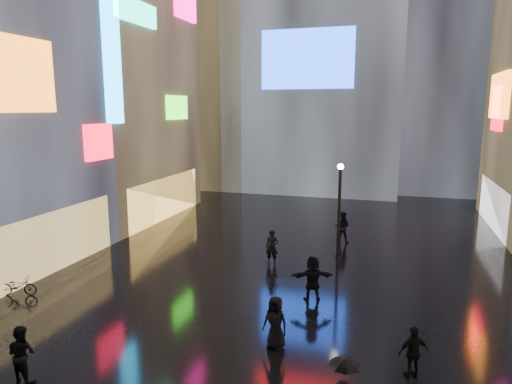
% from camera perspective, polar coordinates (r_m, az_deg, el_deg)
% --- Properties ---
extents(ground, '(140.00, 140.00, 0.00)m').
position_cam_1_polar(ground, '(24.66, 5.46, -8.22)').
color(ground, black).
rests_on(ground, ground).
extents(building_left_far, '(10.28, 12.00, 22.00)m').
position_cam_1_polar(building_left_far, '(35.59, -19.05, 14.91)').
color(building_left_far, black).
rests_on(building_left_far, ground).
extents(tower_flank_right, '(12.00, 12.00, 34.00)m').
position_cam_1_polar(tower_flank_right, '(49.97, 23.21, 20.17)').
color(tower_flank_right, black).
rests_on(tower_flank_right, ground).
extents(tower_flank_left, '(10.00, 10.00, 26.00)m').
position_cam_1_polar(tower_flank_left, '(48.87, -5.74, 16.42)').
color(tower_flank_left, black).
rests_on(tower_flank_left, ground).
extents(lamp_far, '(0.30, 0.30, 5.20)m').
position_cam_1_polar(lamp_far, '(23.08, 10.35, -2.06)').
color(lamp_far, black).
rests_on(lamp_far, ground).
extents(pedestrian_1, '(0.88, 0.71, 1.73)m').
position_cam_1_polar(pedestrian_1, '(15.58, -27.24, -17.55)').
color(pedestrian_1, black).
rests_on(pedestrian_1, ground).
extents(pedestrian_3, '(1.01, 0.77, 1.60)m').
position_cam_1_polar(pedestrian_3, '(14.98, 19.09, -18.36)').
color(pedestrian_3, black).
rests_on(pedestrian_3, ground).
extents(pedestrian_4, '(0.99, 0.77, 1.79)m').
position_cam_1_polar(pedestrian_4, '(15.70, 2.44, -15.97)').
color(pedestrian_4, black).
rests_on(pedestrian_4, ground).
extents(pedestrian_5, '(1.86, 1.15, 1.91)m').
position_cam_1_polar(pedestrian_5, '(19.28, 7.09, -10.66)').
color(pedestrian_5, black).
rests_on(pedestrian_5, ground).
extents(pedestrian_6, '(0.69, 0.49, 1.79)m').
position_cam_1_polar(pedestrian_6, '(23.41, 2.02, -6.91)').
color(pedestrian_6, black).
rests_on(pedestrian_6, ground).
extents(pedestrian_7, '(0.98, 0.80, 1.85)m').
position_cam_1_polar(pedestrian_7, '(27.62, 10.73, -4.31)').
color(pedestrian_7, black).
rests_on(pedestrian_7, ground).
extents(umbrella_1, '(1.01, 1.01, 0.63)m').
position_cam_1_polar(umbrella_1, '(11.35, 11.00, -21.00)').
color(umbrella_1, black).
rests_on(umbrella_1, pedestrian_2).
extents(umbrella_2, '(1.05, 1.07, 0.86)m').
position_cam_1_polar(umbrella_2, '(15.16, 2.48, -11.48)').
color(umbrella_2, black).
rests_on(umbrella_2, pedestrian_4).
extents(bicycle, '(1.70, 0.99, 0.84)m').
position_cam_1_polar(bicycle, '(22.24, -27.62, -10.37)').
color(bicycle, black).
rests_on(bicycle, ground).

